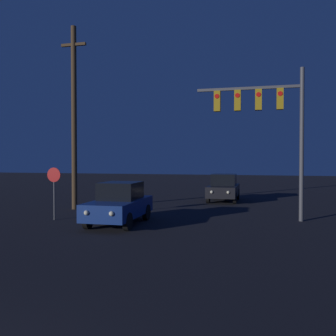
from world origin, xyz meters
TOP-DOWN VIEW (x-y plane):
  - car_near at (-1.70, 12.08)m, footprint 1.85×4.12m
  - car_far at (1.51, 21.43)m, footprint 1.77×4.09m
  - traffic_signal_mast at (4.09, 14.67)m, footprint 4.54×0.30m
  - stop_sign at (-4.81, 12.33)m, footprint 0.62×0.07m
  - utility_pole at (-5.68, 15.72)m, footprint 1.38×0.28m

SIDE VIEW (x-z plane):
  - car_near at x=-1.70m, z-range -0.02..1.67m
  - car_far at x=1.51m, z-range -0.02..1.67m
  - stop_sign at x=-4.81m, z-range 0.42..2.68m
  - traffic_signal_mast at x=4.09m, z-range 1.28..7.76m
  - utility_pole at x=-5.68m, z-range 0.13..9.66m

